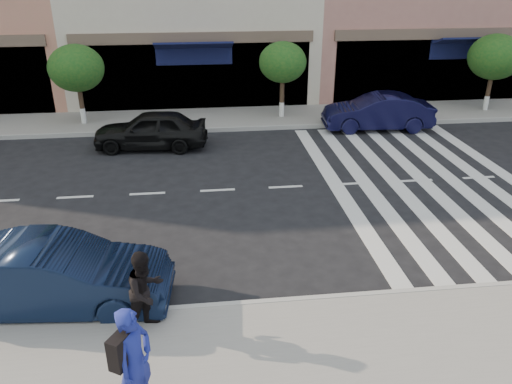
% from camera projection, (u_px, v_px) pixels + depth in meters
% --- Properties ---
extents(ground, '(120.00, 120.00, 0.00)m').
position_uv_depth(ground, '(226.00, 266.00, 10.81)').
color(ground, black).
rests_on(ground, ground).
extents(sidewalk_far, '(60.00, 3.00, 0.15)m').
position_uv_depth(sidewalk_far, '(209.00, 119.00, 20.70)').
color(sidewalk_far, gray).
rests_on(sidewalk_far, ground).
extents(street_tree_wb, '(2.10, 2.10, 3.06)m').
position_uv_depth(street_tree_wb, '(76.00, 68.00, 19.05)').
color(street_tree_wb, '#473323').
rests_on(street_tree_wb, sidewalk_far).
extents(street_tree_c, '(1.90, 1.90, 3.04)m').
position_uv_depth(street_tree_c, '(283.00, 63.00, 19.88)').
color(street_tree_c, '#473323').
rests_on(street_tree_c, sidewalk_far).
extents(street_tree_ea, '(2.20, 2.20, 3.19)m').
position_uv_depth(street_tree_ea, '(495.00, 57.00, 20.83)').
color(street_tree_ea, '#473323').
rests_on(street_tree_ea, sidewalk_far).
extents(photographer, '(0.68, 0.76, 1.74)m').
position_uv_depth(photographer, '(135.00, 362.00, 6.83)').
color(photographer, navy).
rests_on(photographer, sidewalk_near).
extents(walker, '(0.93, 0.93, 1.52)m').
position_uv_depth(walker, '(146.00, 292.00, 8.47)').
color(walker, black).
rests_on(walker, sidewalk_near).
extents(car_near_mid, '(4.33, 1.81, 1.39)m').
position_uv_depth(car_near_mid, '(56.00, 276.00, 9.28)').
color(car_near_mid, black).
rests_on(car_near_mid, ground).
extents(car_far_mid, '(4.03, 1.89, 1.33)m').
position_uv_depth(car_far_mid, '(151.00, 130.00, 17.45)').
color(car_far_mid, black).
rests_on(car_far_mid, ground).
extents(car_far_right, '(4.28, 1.74, 1.38)m').
position_uv_depth(car_far_right, '(378.00, 112.00, 19.42)').
color(car_far_right, black).
rests_on(car_far_right, ground).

